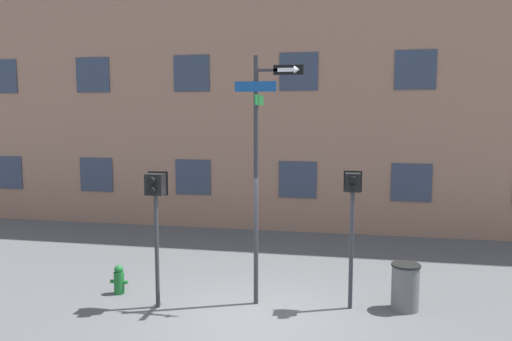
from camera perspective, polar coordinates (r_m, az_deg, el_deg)
name	(u,v)px	position (r m, az deg, el deg)	size (l,w,h in m)	color
ground_plane	(257,316)	(9.60, 0.08, -16.30)	(60.00, 60.00, 0.00)	#515154
building_facade	(300,17)	(16.13, 5.08, 17.03)	(24.00, 0.63, 13.35)	#936B56
street_sign_pole	(260,160)	(9.50, 0.40, 1.22)	(1.29, 0.83, 4.80)	#2D2D33
pedestrian_signal_left	(156,201)	(9.62, -11.41, -3.44)	(0.40, 0.40, 2.63)	#2D2D33
pedestrian_signal_right	(352,204)	(9.55, 10.95, -3.79)	(0.34, 0.40, 2.65)	#2D2D33
fire_hydrant	(119,280)	(10.96, -15.38, -11.97)	(0.37, 0.21, 0.61)	#196028
trash_bin	(405,287)	(10.14, 16.69, -12.61)	(0.55, 0.55, 0.89)	#59595B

